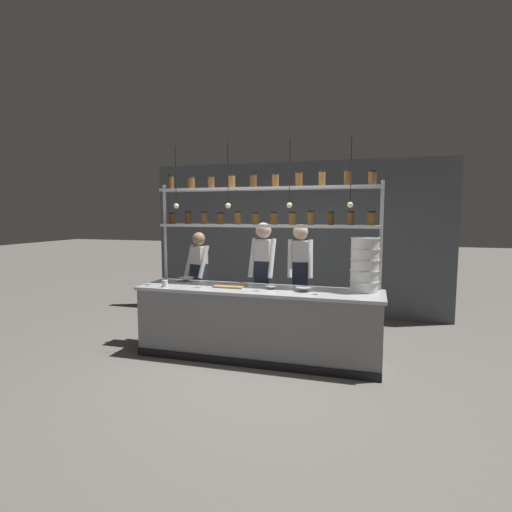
{
  "coord_description": "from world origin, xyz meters",
  "views": [
    {
      "loc": [
        1.42,
        -4.87,
        1.88
      ],
      "look_at": [
        -0.08,
        0.2,
        1.32
      ],
      "focal_mm": 28.0,
      "sensor_mm": 36.0,
      "label": 1
    }
  ],
  "objects_px": {
    "chef_right": "(300,275)",
    "cutting_board": "(230,286)",
    "spice_shelf_unit": "(265,210)",
    "chef_left": "(199,276)",
    "chef_center": "(263,274)",
    "prep_bowl_center_back": "(187,280)",
    "prep_bowl_center_front": "(303,289)",
    "container_stack": "(365,265)",
    "serving_cup_front": "(165,284)",
    "prep_bowl_near_left": "(271,287)"
  },
  "relations": [
    {
      "from": "container_stack",
      "to": "chef_left",
      "type": "bearing_deg",
      "value": 166.37
    },
    {
      "from": "container_stack",
      "to": "prep_bowl_center_back",
      "type": "height_order",
      "value": "container_stack"
    },
    {
      "from": "chef_left",
      "to": "serving_cup_front",
      "type": "relative_size",
      "value": 17.86
    },
    {
      "from": "spice_shelf_unit",
      "to": "serving_cup_front",
      "type": "height_order",
      "value": "spice_shelf_unit"
    },
    {
      "from": "spice_shelf_unit",
      "to": "prep_bowl_center_back",
      "type": "xyz_separation_m",
      "value": [
        -1.12,
        -0.12,
        -0.98
      ]
    },
    {
      "from": "chef_left",
      "to": "chef_right",
      "type": "height_order",
      "value": "chef_right"
    },
    {
      "from": "prep_bowl_center_back",
      "to": "serving_cup_front",
      "type": "distance_m",
      "value": 0.46
    },
    {
      "from": "spice_shelf_unit",
      "to": "serving_cup_front",
      "type": "relative_size",
      "value": 34.19
    },
    {
      "from": "chef_right",
      "to": "cutting_board",
      "type": "height_order",
      "value": "chef_right"
    },
    {
      "from": "cutting_board",
      "to": "prep_bowl_center_front",
      "type": "xyz_separation_m",
      "value": [
        0.98,
        -0.03,
        0.01
      ]
    },
    {
      "from": "cutting_board",
      "to": "prep_bowl_center_front",
      "type": "bearing_deg",
      "value": -1.5
    },
    {
      "from": "cutting_board",
      "to": "prep_bowl_center_back",
      "type": "distance_m",
      "value": 0.77
    },
    {
      "from": "chef_left",
      "to": "chef_center",
      "type": "bearing_deg",
      "value": 5.69
    },
    {
      "from": "prep_bowl_center_front",
      "to": "prep_bowl_center_back",
      "type": "height_order",
      "value": "prep_bowl_center_back"
    },
    {
      "from": "cutting_board",
      "to": "container_stack",
      "type": "bearing_deg",
      "value": 6.56
    },
    {
      "from": "chef_center",
      "to": "prep_bowl_center_front",
      "type": "distance_m",
      "value": 0.91
    },
    {
      "from": "prep_bowl_center_back",
      "to": "serving_cup_front",
      "type": "xyz_separation_m",
      "value": [
        -0.09,
        -0.45,
        0.02
      ]
    },
    {
      "from": "prep_bowl_center_back",
      "to": "container_stack",
      "type": "bearing_deg",
      "value": -0.48
    },
    {
      "from": "spice_shelf_unit",
      "to": "prep_bowl_center_back",
      "type": "bearing_deg",
      "value": -173.95
    },
    {
      "from": "prep_bowl_near_left",
      "to": "serving_cup_front",
      "type": "relative_size",
      "value": 1.8
    },
    {
      "from": "spice_shelf_unit",
      "to": "chef_left",
      "type": "bearing_deg",
      "value": 158.56
    },
    {
      "from": "chef_center",
      "to": "chef_right",
      "type": "bearing_deg",
      "value": 24.64
    },
    {
      "from": "cutting_board",
      "to": "serving_cup_front",
      "type": "bearing_deg",
      "value": -163.95
    },
    {
      "from": "prep_bowl_near_left",
      "to": "serving_cup_front",
      "type": "height_order",
      "value": "serving_cup_front"
    },
    {
      "from": "spice_shelf_unit",
      "to": "prep_bowl_near_left",
      "type": "height_order",
      "value": "spice_shelf_unit"
    },
    {
      "from": "container_stack",
      "to": "serving_cup_front",
      "type": "relative_size",
      "value": 7.49
    },
    {
      "from": "chef_center",
      "to": "container_stack",
      "type": "height_order",
      "value": "chef_center"
    },
    {
      "from": "chef_right",
      "to": "spice_shelf_unit",
      "type": "bearing_deg",
      "value": -141.88
    },
    {
      "from": "prep_bowl_center_front",
      "to": "prep_bowl_center_back",
      "type": "relative_size",
      "value": 0.93
    },
    {
      "from": "chef_right",
      "to": "container_stack",
      "type": "height_order",
      "value": "chef_right"
    },
    {
      "from": "cutting_board",
      "to": "prep_bowl_center_back",
      "type": "bearing_deg",
      "value": 163.61
    },
    {
      "from": "chef_right",
      "to": "prep_bowl_near_left",
      "type": "bearing_deg",
      "value": -116.83
    },
    {
      "from": "container_stack",
      "to": "prep_bowl_near_left",
      "type": "relative_size",
      "value": 4.17
    },
    {
      "from": "spice_shelf_unit",
      "to": "chef_left",
      "type": "distance_m",
      "value": 1.64
    },
    {
      "from": "spice_shelf_unit",
      "to": "chef_left",
      "type": "height_order",
      "value": "spice_shelf_unit"
    },
    {
      "from": "chef_left",
      "to": "prep_bowl_center_front",
      "type": "relative_size",
      "value": 8.03
    },
    {
      "from": "container_stack",
      "to": "prep_bowl_center_front",
      "type": "distance_m",
      "value": 0.82
    },
    {
      "from": "container_stack",
      "to": "prep_bowl_near_left",
      "type": "distance_m",
      "value": 1.2
    },
    {
      "from": "serving_cup_front",
      "to": "cutting_board",
      "type": "bearing_deg",
      "value": 16.05
    },
    {
      "from": "prep_bowl_center_front",
      "to": "serving_cup_front",
      "type": "xyz_separation_m",
      "value": [
        -1.8,
        -0.21,
        0.02
      ]
    },
    {
      "from": "chef_right",
      "to": "prep_bowl_center_front",
      "type": "height_order",
      "value": "chef_right"
    },
    {
      "from": "chef_center",
      "to": "cutting_board",
      "type": "relative_size",
      "value": 4.39
    },
    {
      "from": "chef_right",
      "to": "prep_bowl_center_back",
      "type": "distance_m",
      "value": 1.63
    },
    {
      "from": "cutting_board",
      "to": "prep_bowl_near_left",
      "type": "height_order",
      "value": "prep_bowl_near_left"
    },
    {
      "from": "spice_shelf_unit",
      "to": "container_stack",
      "type": "bearing_deg",
      "value": -6.02
    },
    {
      "from": "container_stack",
      "to": "serving_cup_front",
      "type": "distance_m",
      "value": 2.58
    },
    {
      "from": "chef_left",
      "to": "serving_cup_front",
      "type": "xyz_separation_m",
      "value": [
        -0.01,
        -1.04,
        0.05
      ]
    },
    {
      "from": "spice_shelf_unit",
      "to": "prep_bowl_center_back",
      "type": "distance_m",
      "value": 1.49
    },
    {
      "from": "serving_cup_front",
      "to": "chef_right",
      "type": "bearing_deg",
      "value": 32.21
    },
    {
      "from": "prep_bowl_center_front",
      "to": "prep_bowl_center_back",
      "type": "xyz_separation_m",
      "value": [
        -1.71,
        0.24,
        0.0
      ]
    }
  ]
}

